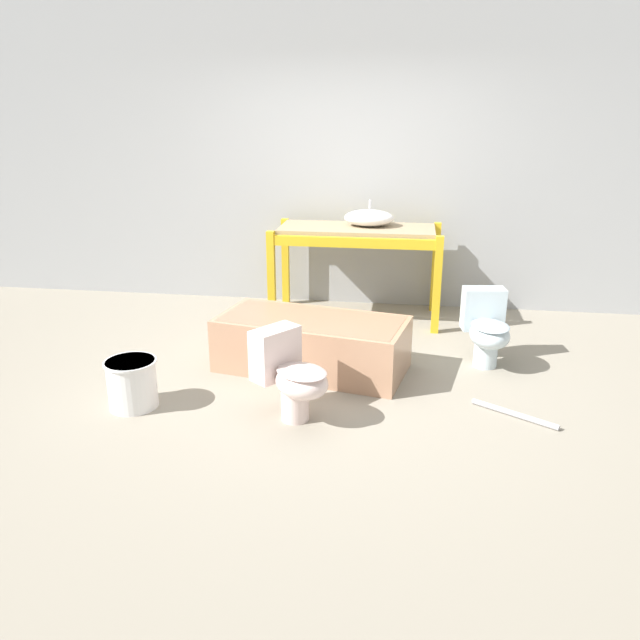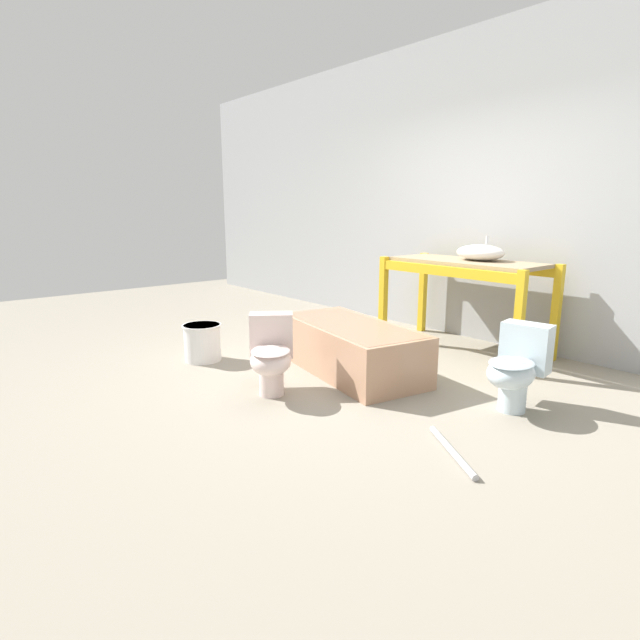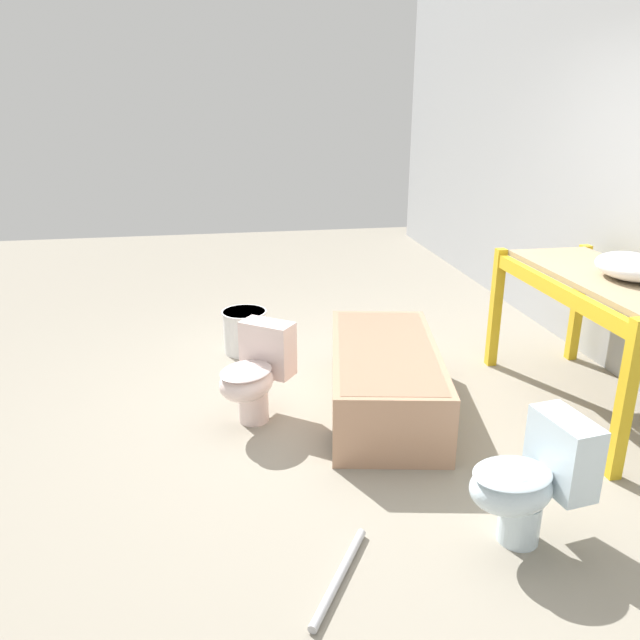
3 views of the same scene
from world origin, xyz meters
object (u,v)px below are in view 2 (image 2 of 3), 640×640
object	(u,v)px
bucket_white	(202,342)
bathtub_main	(351,344)
sink_basin	(480,253)
toilet_near	(271,353)
toilet_far	(517,366)

from	to	relation	value
bucket_white	bathtub_main	bearing A→B (deg)	36.56
sink_basin	toilet_near	world-z (taller)	sink_basin
toilet_far	bathtub_main	bearing A→B (deg)	-176.21
bathtub_main	toilet_far	world-z (taller)	toilet_far
sink_basin	toilet_near	size ratio (longest dim) A/B	0.77
bucket_white	toilet_far	bearing A→B (deg)	24.31
sink_basin	bathtub_main	xyz separation A→B (m)	(-0.33, -1.40, -0.74)
toilet_far	toilet_near	bearing A→B (deg)	-148.87
toilet_near	bucket_white	xyz separation A→B (m)	(-1.13, -0.00, -0.14)
sink_basin	toilet_near	xyz separation A→B (m)	(-0.33, -2.24, -0.66)
toilet_far	bucket_white	distance (m)	2.75
toilet_near	bucket_white	bearing A→B (deg)	126.72
sink_basin	toilet_far	size ratio (longest dim) A/B	0.79
toilet_far	sink_basin	bearing A→B (deg)	124.86
toilet_near	bucket_white	world-z (taller)	toilet_near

